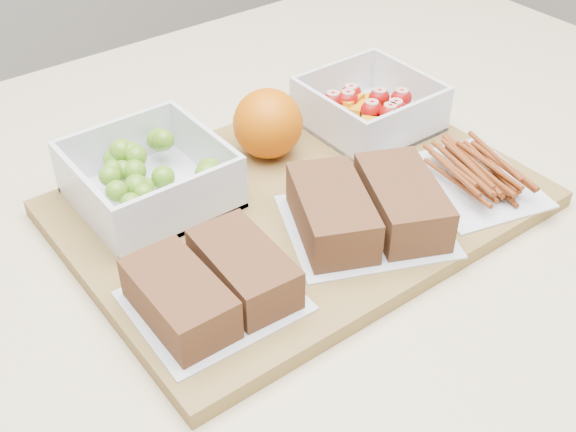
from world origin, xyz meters
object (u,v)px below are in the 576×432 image
at_px(orange, 268,124).
at_px(pretzel_bag, 472,171).
at_px(cutting_board, 300,204).
at_px(sandwich_bag_center, 367,208).
at_px(sandwich_bag_left, 212,284).
at_px(grape_container, 150,177).
at_px(fruit_container, 369,109).

xyz_separation_m(orange, pretzel_bag, (0.12, -0.16, -0.02)).
relative_size(cutting_board, orange, 6.02).
bearing_deg(sandwich_bag_center, sandwich_bag_left, 179.30).
distance_m(grape_container, pretzel_bag, 0.30).
bearing_deg(cutting_board, orange, 75.87).
bearing_deg(cutting_board, sandwich_bag_center, -74.81).
relative_size(grape_container, pretzel_bag, 0.85).
xyz_separation_m(orange, sandwich_bag_left, (-0.16, -0.15, -0.02)).
relative_size(fruit_container, pretzel_bag, 0.80).
height_order(cutting_board, pretzel_bag, pretzel_bag).
bearing_deg(fruit_container, sandwich_bag_left, -155.49).
height_order(sandwich_bag_left, sandwich_bag_center, sandwich_bag_center).
xyz_separation_m(fruit_container, pretzel_bag, (0.01, -0.14, -0.01)).
xyz_separation_m(cutting_board, grape_container, (-0.11, 0.08, 0.03)).
bearing_deg(orange, pretzel_bag, -52.18).
bearing_deg(cutting_board, pretzel_bag, -29.41).
distance_m(cutting_board, sandwich_bag_left, 0.16).
bearing_deg(grape_container, sandwich_bag_center, -49.84).
bearing_deg(pretzel_bag, grape_container, 147.06).
relative_size(cutting_board, pretzel_bag, 2.77).
relative_size(fruit_container, sandwich_bag_left, 0.95).
bearing_deg(fruit_container, cutting_board, -157.09).
distance_m(cutting_board, fruit_container, 0.15).
height_order(grape_container, sandwich_bag_left, grape_container).
bearing_deg(sandwich_bag_center, pretzel_bag, -5.14).
bearing_deg(fruit_container, orange, 170.11).
bearing_deg(sandwich_bag_left, pretzel_bag, -2.66).
height_order(fruit_container, orange, orange).
distance_m(grape_container, orange, 0.13).
bearing_deg(pretzel_bag, sandwich_bag_left, 177.34).
distance_m(orange, sandwich_bag_center, 0.15).
height_order(fruit_container, sandwich_bag_left, fruit_container).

